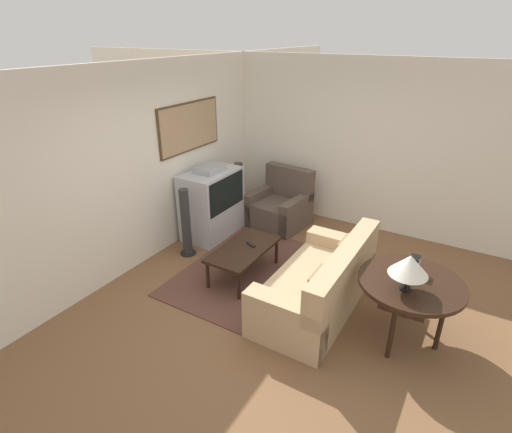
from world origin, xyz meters
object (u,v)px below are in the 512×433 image
console_table (411,287)px  speaker_tower_left (186,224)px  table_lamp (409,265)px  speaker_tower_right (239,193)px  couch (320,285)px  mantel_clock (414,264)px  coffee_table (244,251)px  tv (212,203)px  armchair (280,207)px

console_table → speaker_tower_left: (0.21, 3.14, -0.17)m
table_lamp → console_table: bearing=-10.3°
speaker_tower_left → speaker_tower_right: size_ratio=1.00×
couch → console_table: bearing=88.7°
console_table → mantel_clock: mantel_clock is taller
coffee_table → table_lamp: bearing=-99.0°
tv → armchair: tv is taller
couch → console_table: (-0.03, -0.98, 0.35)m
speaker_tower_right → table_lamp: bearing=-120.1°
speaker_tower_left → speaker_tower_right: bearing=0.0°
tv → console_table: bearing=-105.9°
tv → armchair: (0.90, -0.75, -0.24)m
coffee_table → console_table: (-0.14, -2.12, 0.27)m
armchair → coffee_table: size_ratio=0.91×
couch → coffee_table: bearing=-95.3°
speaker_tower_left → couch: bearing=-94.8°
tv → mantel_clock: tv is taller
couch → speaker_tower_left: speaker_tower_left is taller
tv → speaker_tower_left: bearing=-175.4°
mantel_clock → speaker_tower_right: speaker_tower_right is taller
table_lamp → speaker_tower_left: (0.40, 3.11, -0.52)m
tv → console_table: tv is taller
tv → speaker_tower_left: 0.71m
tv → coffee_table: 1.34m
coffee_table → console_table: size_ratio=1.01×
console_table → speaker_tower_right: 3.53m
speaker_tower_right → tv: bearing=175.4°
tv → speaker_tower_right: 0.71m
console_table → mantel_clock: (0.18, 0.03, 0.16)m
couch → console_table: couch is taller
speaker_tower_left → speaker_tower_right: (1.41, 0.00, 0.00)m
tv → couch: (-0.88, -2.21, -0.24)m
tv → coffee_table: (-0.77, -1.08, -0.16)m
tv → table_lamp: bearing=-109.2°
tv → speaker_tower_right: tv is taller
armchair → console_table: armchair is taller
speaker_tower_left → speaker_tower_right: 1.41m
coffee_table → speaker_tower_right: 1.80m
armchair → mantel_clock: armchair is taller
console_table → speaker_tower_left: speaker_tower_left is taller
console_table → mantel_clock: bearing=10.4°
tv → speaker_tower_right: (0.70, -0.06, -0.06)m
tv → table_lamp: tv is taller
armchair → mantel_clock: (-1.63, -2.41, 0.51)m
mantel_clock → speaker_tower_left: 3.13m
mantel_clock → speaker_tower_left: speaker_tower_left is taller
couch → coffee_table: couch is taller
tv → mantel_clock: (-0.73, -3.16, 0.27)m
couch → mantel_clock: size_ratio=10.26×
tv → table_lamp: size_ratio=3.01×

